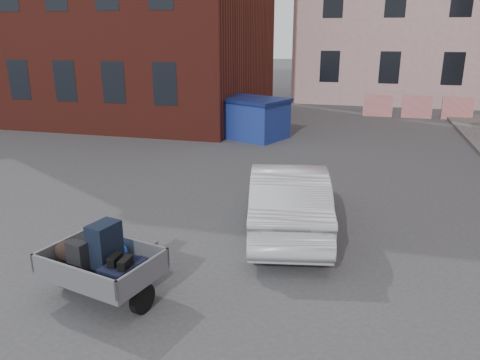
# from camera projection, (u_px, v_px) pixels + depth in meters

# --- Properties ---
(ground) EXTENTS (120.00, 120.00, 0.00)m
(ground) POSITION_uv_depth(u_px,v_px,m) (251.00, 250.00, 8.46)
(ground) COLOR #38383A
(ground) RESTS_ON ground
(far_building) EXTENTS (6.00, 6.00, 8.00)m
(far_building) POSITION_uv_depth(u_px,v_px,m) (43.00, 28.00, 32.30)
(far_building) COLOR maroon
(far_building) RESTS_ON ground
(barriers) EXTENTS (4.70, 0.18, 1.00)m
(barriers) POSITION_uv_depth(u_px,v_px,m) (417.00, 107.00, 21.14)
(barriers) COLOR red
(barriers) RESTS_ON ground
(trailer) EXTENTS (1.82, 1.95, 1.20)m
(trailer) POSITION_uv_depth(u_px,v_px,m) (101.00, 262.00, 6.73)
(trailer) COLOR black
(trailer) RESTS_ON ground
(dumpster) EXTENTS (3.89, 3.02, 1.45)m
(dumpster) POSITION_uv_depth(u_px,v_px,m) (241.00, 116.00, 17.47)
(dumpster) COLOR navy
(dumpster) RESTS_ON ground
(silver_car) EXTENTS (2.15, 4.26, 1.34)m
(silver_car) POSITION_uv_depth(u_px,v_px,m) (288.00, 197.00, 9.18)
(silver_car) COLOR #B6B9BE
(silver_car) RESTS_ON ground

